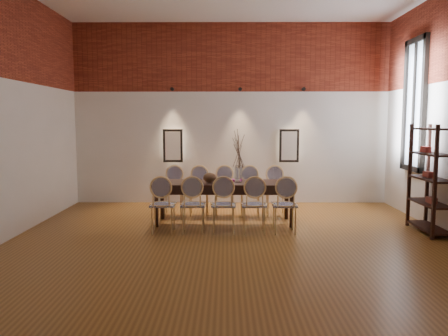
{
  "coord_description": "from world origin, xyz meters",
  "views": [
    {
      "loc": [
        -0.11,
        -6.32,
        1.85
      ],
      "look_at": [
        -0.14,
        1.09,
        1.05
      ],
      "focal_mm": 35.0,
      "sensor_mm": 36.0,
      "label": 1
    }
  ],
  "objects_px": {
    "chair_near_e": "(284,205)",
    "book": "(230,180)",
    "vase": "(239,174)",
    "chair_near_b": "(193,204)",
    "chair_far_d": "(250,191)",
    "bowl": "(210,178)",
    "chair_near_d": "(254,205)",
    "chair_far_c": "(225,191)",
    "chair_far_e": "(276,191)",
    "chair_far_a": "(173,191)",
    "shelving_rack": "(431,179)",
    "dining_table": "(224,203)",
    "chair_near_c": "(224,205)",
    "chair_far_b": "(199,191)",
    "chair_near_a": "(163,204)"
  },
  "relations": [
    {
      "from": "chair_near_a",
      "to": "chair_far_b",
      "type": "height_order",
      "value": "same"
    },
    {
      "from": "book",
      "to": "chair_near_d",
      "type": "bearing_deg",
      "value": -65.4
    },
    {
      "from": "chair_near_a",
      "to": "shelving_rack",
      "type": "relative_size",
      "value": 0.52
    },
    {
      "from": "book",
      "to": "chair_far_a",
      "type": "bearing_deg",
      "value": 154.83
    },
    {
      "from": "shelving_rack",
      "to": "chair_far_a",
      "type": "bearing_deg",
      "value": 162.93
    },
    {
      "from": "chair_far_c",
      "to": "shelving_rack",
      "type": "xyz_separation_m",
      "value": [
        3.42,
        -1.35,
        0.43
      ]
    },
    {
      "from": "chair_near_b",
      "to": "chair_far_d",
      "type": "bearing_deg",
      "value": 53.65
    },
    {
      "from": "chair_near_e",
      "to": "dining_table",
      "type": "bearing_deg",
      "value": 145.81
    },
    {
      "from": "chair_far_d",
      "to": "shelving_rack",
      "type": "distance_m",
      "value": 3.24
    },
    {
      "from": "bowl",
      "to": "chair_far_d",
      "type": "bearing_deg",
      "value": 43.62
    },
    {
      "from": "chair_near_e",
      "to": "book",
      "type": "distance_m",
      "value": 1.28
    },
    {
      "from": "chair_near_d",
      "to": "chair_far_a",
      "type": "height_order",
      "value": "same"
    },
    {
      "from": "chair_near_c",
      "to": "shelving_rack",
      "type": "relative_size",
      "value": 0.52
    },
    {
      "from": "chair_far_e",
      "to": "dining_table",
      "type": "bearing_deg",
      "value": 34.19
    },
    {
      "from": "shelving_rack",
      "to": "dining_table",
      "type": "bearing_deg",
      "value": 168.99
    },
    {
      "from": "chair_far_e",
      "to": "chair_near_b",
      "type": "bearing_deg",
      "value": 42.17
    },
    {
      "from": "dining_table",
      "to": "chair_far_e",
      "type": "bearing_deg",
      "value": 34.19
    },
    {
      "from": "dining_table",
      "to": "vase",
      "type": "bearing_deg",
      "value": -0.0
    },
    {
      "from": "chair_far_b",
      "to": "chair_far_c",
      "type": "relative_size",
      "value": 1.0
    },
    {
      "from": "chair_near_b",
      "to": "chair_far_d",
      "type": "xyz_separation_m",
      "value": [
        1.02,
        1.36,
        0.0
      ]
    },
    {
      "from": "chair_near_e",
      "to": "chair_far_a",
      "type": "relative_size",
      "value": 1.0
    },
    {
      "from": "chair_near_d",
      "to": "chair_far_c",
      "type": "height_order",
      "value": "same"
    },
    {
      "from": "chair_far_e",
      "to": "shelving_rack",
      "type": "distance_m",
      "value": 2.79
    },
    {
      "from": "book",
      "to": "chair_far_e",
      "type": "bearing_deg",
      "value": 29.34
    },
    {
      "from": "chair_near_e",
      "to": "book",
      "type": "xyz_separation_m",
      "value": [
        -0.9,
        0.86,
        0.3
      ]
    },
    {
      "from": "chair_near_b",
      "to": "shelving_rack",
      "type": "distance_m",
      "value": 3.96
    },
    {
      "from": "chair_far_a",
      "to": "chair_far_d",
      "type": "bearing_deg",
      "value": -180.0
    },
    {
      "from": "dining_table",
      "to": "chair_near_b",
      "type": "bearing_deg",
      "value": -126.35
    },
    {
      "from": "chair_far_c",
      "to": "book",
      "type": "distance_m",
      "value": 0.6
    },
    {
      "from": "chair_far_d",
      "to": "chair_near_c",
      "type": "bearing_deg",
      "value": 69.8
    },
    {
      "from": "shelving_rack",
      "to": "chair_near_e",
      "type": "bearing_deg",
      "value": -179.34
    },
    {
      "from": "chair_near_c",
      "to": "chair_far_b",
      "type": "height_order",
      "value": "same"
    },
    {
      "from": "chair_near_b",
      "to": "vase",
      "type": "bearing_deg",
      "value": 41.85
    },
    {
      "from": "chair_near_c",
      "to": "chair_far_b",
      "type": "xyz_separation_m",
      "value": [
        -0.5,
        1.37,
        0.0
      ]
    },
    {
      "from": "chair_far_e",
      "to": "book",
      "type": "xyz_separation_m",
      "value": [
        -0.91,
        -0.51,
        0.3
      ]
    },
    {
      "from": "dining_table",
      "to": "shelving_rack",
      "type": "bearing_deg",
      "value": -10.54
    },
    {
      "from": "vase",
      "to": "bowl",
      "type": "bearing_deg",
      "value": -174.86
    },
    {
      "from": "chair_far_d",
      "to": "bowl",
      "type": "bearing_deg",
      "value": 43.99
    },
    {
      "from": "vase",
      "to": "book",
      "type": "relative_size",
      "value": 1.15
    },
    {
      "from": "bowl",
      "to": "chair_near_c",
      "type": "bearing_deg",
      "value": -68.32
    },
    {
      "from": "chair_far_e",
      "to": "chair_far_a",
      "type": "bearing_deg",
      "value": 0.0
    },
    {
      "from": "chair_near_b",
      "to": "chair_near_d",
      "type": "bearing_deg",
      "value": -0.0
    },
    {
      "from": "chair_far_a",
      "to": "chair_far_e",
      "type": "relative_size",
      "value": 1.0
    },
    {
      "from": "dining_table",
      "to": "chair_near_d",
      "type": "height_order",
      "value": "chair_near_d"
    },
    {
      "from": "chair_far_c",
      "to": "book",
      "type": "height_order",
      "value": "chair_far_c"
    },
    {
      "from": "chair_far_c",
      "to": "shelving_rack",
      "type": "relative_size",
      "value": 0.52
    },
    {
      "from": "chair_near_b",
      "to": "chair_far_a",
      "type": "bearing_deg",
      "value": 110.2
    },
    {
      "from": "chair_near_b",
      "to": "book",
      "type": "distance_m",
      "value": 1.09
    },
    {
      "from": "chair_near_b",
      "to": "chair_near_c",
      "type": "height_order",
      "value": "same"
    },
    {
      "from": "dining_table",
      "to": "book",
      "type": "relative_size",
      "value": 9.7
    }
  ]
}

